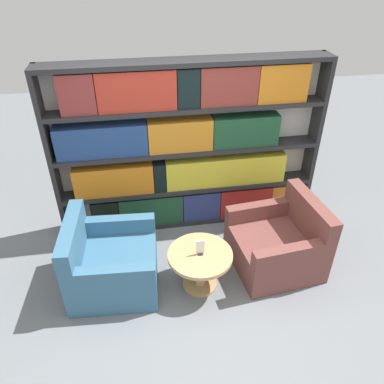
{
  "coord_description": "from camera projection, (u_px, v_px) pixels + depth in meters",
  "views": [
    {
      "loc": [
        -0.6,
        -2.38,
        3.04
      ],
      "look_at": [
        -0.07,
        0.82,
        0.86
      ],
      "focal_mm": 35.0,
      "sensor_mm": 36.0,
      "label": 1
    }
  ],
  "objects": [
    {
      "name": "coffee_table",
      "position": [
        200.0,
        263.0,
        3.81
      ],
      "size": [
        0.66,
        0.66,
        0.44
      ],
      "color": "tan",
      "rests_on": "ground_plane"
    },
    {
      "name": "armchair_left",
      "position": [
        110.0,
        264.0,
        3.86
      ],
      "size": [
        0.93,
        0.93,
        0.8
      ],
      "rotation": [
        0.0,
        0.0,
        1.5
      ],
      "color": "#386684",
      "rests_on": "ground_plane"
    },
    {
      "name": "armchair_right",
      "position": [
        278.0,
        244.0,
        4.11
      ],
      "size": [
        0.96,
        0.96,
        0.8
      ],
      "rotation": [
        0.0,
        0.0,
        -1.47
      ],
      "color": "brown",
      "rests_on": "ground_plane"
    },
    {
      "name": "table_sign",
      "position": [
        200.0,
        248.0,
        3.7
      ],
      "size": [
        0.08,
        0.06,
        0.17
      ],
      "color": "black",
      "rests_on": "coffee_table"
    },
    {
      "name": "bookshelf",
      "position": [
        186.0,
        150.0,
        4.37
      ],
      "size": [
        3.12,
        0.3,
        2.05
      ],
      "color": "silver",
      "rests_on": "ground_plane"
    },
    {
      "name": "ground_plane",
      "position": [
        212.0,
        308.0,
        3.73
      ],
      "size": [
        14.0,
        14.0,
        0.0
      ],
      "primitive_type": "plane",
      "color": "slate"
    }
  ]
}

